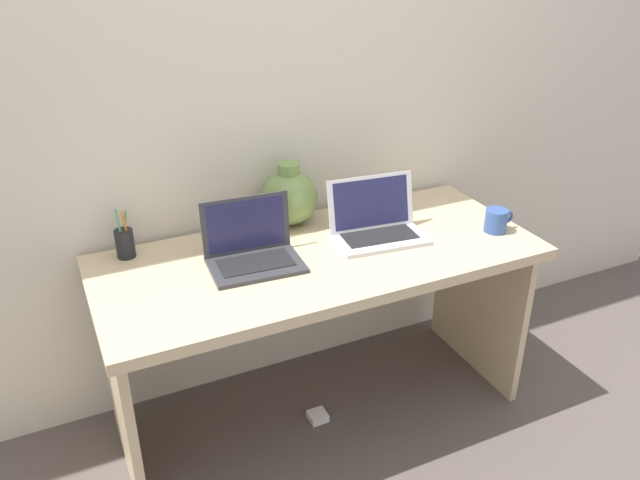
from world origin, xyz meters
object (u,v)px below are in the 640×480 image
power_brick (318,416)px  laptop_right (375,221)px  green_vase (289,197)px  pen_cup (125,243)px  laptop_left (251,246)px  coffee_mug (496,220)px

power_brick → laptop_right: bearing=17.4°
green_vase → pen_cup: green_vase is taller
laptop_left → pen_cup: bearing=151.2°
coffee_mug → power_brick: bearing=173.6°
laptop_left → green_vase: bearing=43.7°
coffee_mug → green_vase: bearing=149.3°
laptop_left → laptop_right: 0.48m
laptop_left → laptop_right: laptop_left is taller
coffee_mug → pen_cup: bearing=163.5°
laptop_left → coffee_mug: 0.92m
laptop_right → green_vase: bearing=136.2°
pen_cup → power_brick: (0.59, -0.30, -0.76)m
laptop_left → coffee_mug: size_ratio=2.65×
green_vase → power_brick: 0.87m
pen_cup → power_brick: bearing=-27.2°
laptop_right → pen_cup: 0.89m
laptop_right → pen_cup: size_ratio=1.92×
laptop_right → power_brick: (-0.27, -0.09, -0.76)m
coffee_mug → laptop_right: bearing=158.9°
coffee_mug → pen_cup: (-1.29, 0.38, 0.01)m
laptop_right → coffee_mug: (0.43, -0.16, -0.01)m
green_vase → power_brick: green_vase is taller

